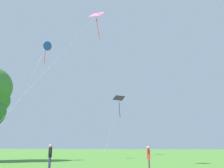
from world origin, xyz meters
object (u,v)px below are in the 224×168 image
kite_pink_low (94,21)px  kite_black_large (119,102)px  person_child_small (50,154)px  person_in_blue_jacket (149,156)px  kite_blue_delta (46,46)px

kite_pink_low → kite_black_large: (-6.41, 29.50, -1.70)m
person_child_small → person_in_blue_jacket: bearing=9.1°
kite_black_large → person_in_blue_jacket: (11.11, -31.23, -9.90)m
kite_pink_low → person_in_blue_jacket: kite_pink_low is taller
kite_pink_low → kite_black_large: 30.24m
kite_blue_delta → person_child_small: size_ratio=9.29×
kite_pink_low → kite_black_large: kite_pink_low is taller
kite_pink_low → kite_black_large: bearing=102.3°
person_in_blue_jacket → person_child_small: (-6.57, -1.05, 0.08)m
kite_pink_low → person_child_small: (-1.87, -2.78, -11.52)m
kite_black_large → kite_blue_delta: bearing=-101.1°
person_in_blue_jacket → kite_blue_delta: bearing=147.8°
person_child_small → kite_pink_low: bearing=56.0°
person_in_blue_jacket → person_child_small: bearing=-170.9°
kite_black_large → person_in_blue_jacket: bearing=-70.4°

